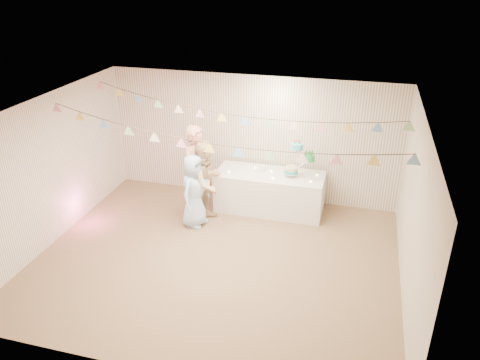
% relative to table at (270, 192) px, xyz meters
% --- Properties ---
extents(floor, '(6.00, 6.00, 0.00)m').
position_rel_table_xyz_m(floor, '(-0.50, -1.96, -0.40)').
color(floor, brown).
rests_on(floor, ground).
extents(ceiling, '(6.00, 6.00, 0.00)m').
position_rel_table_xyz_m(ceiling, '(-0.50, -1.96, 2.20)').
color(ceiling, beige).
rests_on(ceiling, ground).
extents(back_wall, '(6.00, 6.00, 0.00)m').
position_rel_table_xyz_m(back_wall, '(-0.50, 0.54, 0.90)').
color(back_wall, silver).
rests_on(back_wall, ground).
extents(front_wall, '(6.00, 6.00, 0.00)m').
position_rel_table_xyz_m(front_wall, '(-0.50, -4.46, 0.90)').
color(front_wall, silver).
rests_on(front_wall, ground).
extents(left_wall, '(5.00, 5.00, 0.00)m').
position_rel_table_xyz_m(left_wall, '(-3.50, -1.96, 0.90)').
color(left_wall, silver).
rests_on(left_wall, ground).
extents(right_wall, '(5.00, 5.00, 0.00)m').
position_rel_table_xyz_m(right_wall, '(2.50, -1.96, 0.90)').
color(right_wall, silver).
rests_on(right_wall, ground).
extents(table, '(2.12, 0.85, 0.80)m').
position_rel_table_xyz_m(table, '(0.00, 0.00, 0.00)').
color(table, silver).
rests_on(table, floor).
extents(cake_stand, '(0.62, 0.36, 0.69)m').
position_rel_table_xyz_m(cake_stand, '(0.55, 0.05, 0.70)').
color(cake_stand, silver).
rests_on(cake_stand, table).
extents(cake_bottom, '(0.31, 0.31, 0.15)m').
position_rel_table_xyz_m(cake_bottom, '(0.40, -0.01, 0.44)').
color(cake_bottom, teal).
rests_on(cake_bottom, cake_stand).
extents(cake_middle, '(0.27, 0.27, 0.22)m').
position_rel_table_xyz_m(cake_middle, '(0.73, 0.14, 0.71)').
color(cake_middle, '#1F8F39').
rests_on(cake_middle, cake_stand).
extents(cake_top_tier, '(0.25, 0.25, 0.19)m').
position_rel_table_xyz_m(cake_top_tier, '(0.49, 0.02, 0.98)').
color(cake_top_tier, '#46C6DD').
rests_on(cake_top_tier, cake_stand).
extents(platter, '(0.37, 0.37, 0.02)m').
position_rel_table_xyz_m(platter, '(-0.62, -0.05, 0.36)').
color(platter, white).
rests_on(platter, table).
extents(posy, '(0.13, 0.13, 0.14)m').
position_rel_table_xyz_m(posy, '(-0.16, 0.05, 0.42)').
color(posy, white).
rests_on(posy, table).
extents(person_adult_a, '(0.73, 0.82, 1.88)m').
position_rel_table_xyz_m(person_adult_a, '(-1.27, -0.63, 0.54)').
color(person_adult_a, tan).
rests_on(person_adult_a, floor).
extents(person_adult_b, '(0.85, 0.96, 1.64)m').
position_rel_table_xyz_m(person_adult_b, '(-1.06, -0.75, 0.42)').
color(person_adult_b, tan).
rests_on(person_adult_b, floor).
extents(person_child, '(0.60, 0.78, 1.43)m').
position_rel_table_xyz_m(person_child, '(-1.24, -0.94, 0.32)').
color(person_child, '#A5C5EA').
rests_on(person_child, floor).
extents(bunting_back, '(5.60, 1.10, 0.40)m').
position_rel_table_xyz_m(bunting_back, '(-0.50, -0.86, 1.95)').
color(bunting_back, pink).
rests_on(bunting_back, ceiling).
extents(bunting_front, '(5.60, 0.90, 0.36)m').
position_rel_table_xyz_m(bunting_front, '(-0.50, -2.16, 1.92)').
color(bunting_front, '#72A5E5').
rests_on(bunting_front, ceiling).
extents(tealight_0, '(0.04, 0.04, 0.03)m').
position_rel_table_xyz_m(tealight_0, '(-0.80, -0.15, 0.41)').
color(tealight_0, '#FFD88C').
rests_on(tealight_0, table).
extents(tealight_1, '(0.04, 0.04, 0.03)m').
position_rel_table_xyz_m(tealight_1, '(-0.35, 0.18, 0.41)').
color(tealight_1, '#FFD88C').
rests_on(tealight_1, table).
extents(tealight_2, '(0.04, 0.04, 0.03)m').
position_rel_table_xyz_m(tealight_2, '(0.10, -0.22, 0.41)').
color(tealight_2, '#FFD88C').
rests_on(tealight_2, table).
extents(tealight_3, '(0.04, 0.04, 0.03)m').
position_rel_table_xyz_m(tealight_3, '(0.35, 0.22, 0.41)').
color(tealight_3, '#FFD88C').
rests_on(tealight_3, table).
extents(tealight_4, '(0.04, 0.04, 0.03)m').
position_rel_table_xyz_m(tealight_4, '(0.82, -0.18, 0.41)').
color(tealight_4, '#FFD88C').
rests_on(tealight_4, table).
extents(tealight_5, '(0.04, 0.04, 0.03)m').
position_rel_table_xyz_m(tealight_5, '(0.90, 0.15, 0.41)').
color(tealight_5, '#FFD88C').
rests_on(tealight_5, table).
extents(tealight_6, '(0.04, 0.04, 0.03)m').
position_rel_table_xyz_m(tealight_6, '(0.00, 0.08, 0.41)').
color(tealight_6, '#FFD88C').
rests_on(tealight_6, table).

